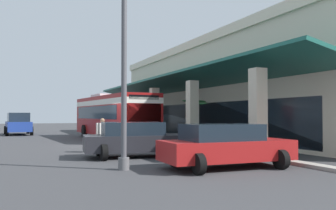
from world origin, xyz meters
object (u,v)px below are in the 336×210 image
object	(u,v)px
parked_sedan_charcoal	(136,139)
parked_sedan_red	(225,145)
parked_suv_blue	(18,123)
lot_light_pole	(124,44)
transit_bus	(113,114)
pedestrian	(102,134)
potted_palm	(197,132)

from	to	relation	value
parked_sedan_charcoal	parked_sedan_red	bearing A→B (deg)	22.43
parked_sedan_red	parked_suv_blue	size ratio (longest dim) A/B	0.91
parked_sedan_red	lot_light_pole	bearing A→B (deg)	-106.84
lot_light_pole	parked_sedan_charcoal	bearing A→B (deg)	155.19
transit_bus	lot_light_pole	bearing A→B (deg)	-13.39
pedestrian	parked_suv_blue	bearing A→B (deg)	-169.45
pedestrian	lot_light_pole	xyz separation A→B (m)	(5.48, -0.58, 3.19)
potted_palm	parked_sedan_charcoal	bearing A→B (deg)	-47.17
transit_bus	potted_palm	distance (m)	7.01
transit_bus	lot_light_pole	xyz separation A→B (m)	(14.30, -3.40, 2.24)
parked_sedan_charcoal	potted_palm	distance (m)	7.82
parked_suv_blue	pedestrian	distance (m)	18.52
parked_suv_blue	parked_sedan_charcoal	bearing A→B (deg)	11.85
parked_sedan_charcoal	pedestrian	size ratio (longest dim) A/B	2.84
transit_bus	pedestrian	distance (m)	9.31
parked_sedan_red	parked_suv_blue	distance (m)	25.38
pedestrian	potted_palm	distance (m)	7.31
parked_sedan_charcoal	potted_palm	bearing A→B (deg)	132.83
parked_suv_blue	pedestrian	world-z (taller)	parked_suv_blue
parked_sedan_red	pedestrian	size ratio (longest dim) A/B	2.76
parked_sedan_red	pedestrian	distance (m)	6.97
transit_bus	parked_suv_blue	xyz separation A→B (m)	(-9.39, -6.21, -0.84)
transit_bus	potted_palm	size ratio (longest dim) A/B	4.17
parked_suv_blue	potted_palm	xyz separation A→B (m)	(15.15, 10.03, -0.30)
parked_sedan_red	parked_suv_blue	xyz separation A→B (m)	(-24.66, -6.02, 0.27)
parked_sedan_red	potted_palm	world-z (taller)	potted_palm
parked_sedan_red	parked_sedan_charcoal	distance (m)	4.53
parked_sedan_charcoal	pedestrian	bearing A→B (deg)	-158.21
parked_sedan_charcoal	lot_light_pole	world-z (taller)	lot_light_pole
transit_bus	potted_palm	xyz separation A→B (m)	(5.77, 3.82, -1.14)
parked_suv_blue	lot_light_pole	world-z (taller)	lot_light_pole
parked_suv_blue	potted_palm	bearing A→B (deg)	33.51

